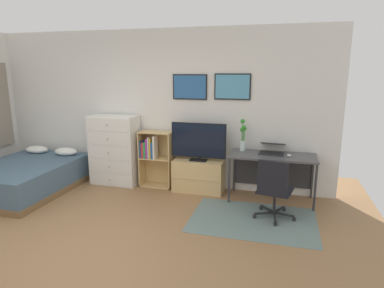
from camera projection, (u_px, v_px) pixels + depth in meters
The scene contains 13 objects.
ground_plane at pixel (82, 248), 3.85m from camera, with size 7.20×7.20×0.00m, color #936B44.
wall_back_with_posters at pixel (157, 109), 5.83m from camera, with size 6.12×0.09×2.70m.
area_rug at pixel (253, 220), 4.57m from camera, with size 1.70×1.20×0.01m, color slate.
bed at pixel (26, 177), 5.64m from camera, with size 1.47×1.93×0.61m.
dresser at pixel (115, 150), 5.92m from camera, with size 0.84×0.46×1.24m.
bookshelf at pixel (154, 155), 5.81m from camera, with size 0.57×0.30×0.98m.
tv_stand at pixel (199, 176), 5.61m from camera, with size 0.84×0.41×0.54m.
television at pixel (198, 142), 5.46m from camera, with size 0.92×0.16×0.64m.
desk at pixel (272, 162), 5.21m from camera, with size 1.31×0.60×0.74m.
office_chair at pixel (274, 188), 4.48m from camera, with size 0.58×0.57×0.86m.
laptop at pixel (272, 149), 5.21m from camera, with size 0.42×0.45×0.17m.
computer_mouse at pixel (289, 155), 5.01m from camera, with size 0.06×0.10×0.03m, color silver.
bamboo_vase at pixel (243, 135), 5.33m from camera, with size 0.11×0.10×0.52m.
Camera 1 is at (2.16, -3.02, 2.02)m, focal length 31.01 mm.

